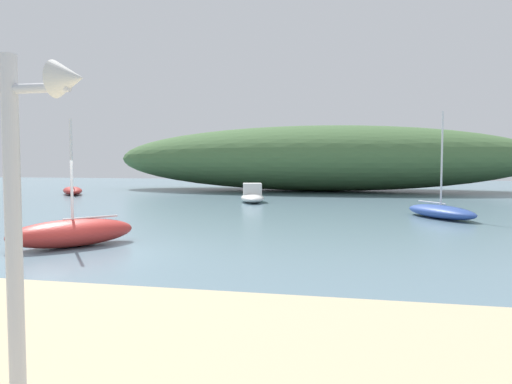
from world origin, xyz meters
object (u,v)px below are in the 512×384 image
(sailboat_inner_mooring, at_px, (441,211))
(motorboat_far_left, at_px, (252,195))
(sailboat_west_reach, at_px, (73,190))
(sailboat_off_point, at_px, (73,233))

(sailboat_inner_mooring, distance_m, motorboat_far_left, 12.14)
(sailboat_west_reach, bearing_deg, motorboat_far_left, -14.91)
(sailboat_inner_mooring, distance_m, sailboat_off_point, 15.22)
(motorboat_far_left, distance_m, sailboat_off_point, 16.81)
(motorboat_far_left, bearing_deg, sailboat_inner_mooring, -34.60)
(sailboat_inner_mooring, relative_size, sailboat_off_point, 1.24)
(sailboat_inner_mooring, xyz_separation_m, sailboat_off_point, (-11.62, -9.83, 0.10))
(motorboat_far_left, height_order, sailboat_off_point, sailboat_off_point)
(motorboat_far_left, relative_size, sailboat_off_point, 1.08)
(sailboat_inner_mooring, xyz_separation_m, sailboat_west_reach, (-25.02, 10.89, 0.01))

